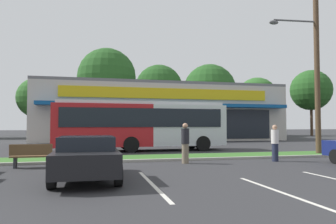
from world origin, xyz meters
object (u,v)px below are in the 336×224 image
utility_pole (315,56)px  bus_stop_bench (32,155)px  city_bus (141,124)px  pedestrian_near_bench (275,143)px  pedestrian_by_pole (185,143)px  car_2 (87,157)px

utility_pole → bus_stop_bench: (-14.76, -1.98, -5.19)m
city_bus → bus_stop_bench: (-5.53, -7.35, -1.26)m
utility_pole → pedestrian_near_bench: (-3.99, -2.17, -4.83)m
pedestrian_by_pole → car_2: bearing=-153.9°
bus_stop_bench → pedestrian_near_bench: (10.77, -0.19, 0.36)m
city_bus → bus_stop_bench: 9.28m
utility_pole → city_bus: size_ratio=0.94×
car_2 → pedestrian_near_bench: size_ratio=2.51×
car_2 → city_bus: bearing=-17.3°
bus_stop_bench → car_2: car_2 is taller
pedestrian_near_bench → pedestrian_by_pole: (-4.37, 0.20, 0.04)m
pedestrian_by_pole → utility_pole: bearing=0.7°
car_2 → pedestrian_near_bench: 9.14m
utility_pole → car_2: (-12.56, -5.35, -4.97)m
bus_stop_bench → car_2: 4.03m
car_2 → pedestrian_by_pole: pedestrian_by_pole is taller
pedestrian_near_bench → city_bus: bearing=-104.2°
city_bus → pedestrian_near_bench: city_bus is taller
bus_stop_bench → pedestrian_by_pole: bearing=-179.9°
bus_stop_bench → pedestrian_by_pole: 6.42m
pedestrian_near_bench → car_2: bearing=-28.7°
utility_pole → car_2: 14.53m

